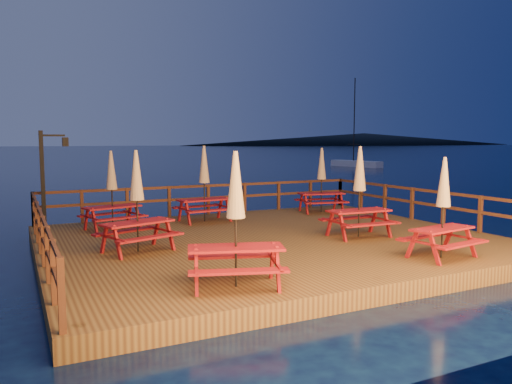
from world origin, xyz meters
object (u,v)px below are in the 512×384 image
lamp_post (48,170)px  sailboat (356,164)px  picnic_table_0 (236,217)px  picnic_table_1 (204,182)px  picnic_table_2 (137,199)px

lamp_post → sailboat: 45.95m
lamp_post → picnic_table_0: lamp_post is taller
lamp_post → picnic_table_1: 4.88m
picnic_table_1 → picnic_table_2: size_ratio=1.02×
lamp_post → picnic_table_2: bearing=-70.3°
picnic_table_0 → picnic_table_1: (2.07, 7.28, 0.00)m
picnic_table_2 → picnic_table_0: bearing=-93.3°
picnic_table_0 → picnic_table_1: 7.56m
sailboat → picnic_table_1: bearing=-144.4°
lamp_post → picnic_table_1: size_ratio=1.19×
lamp_post → sailboat: size_ratio=0.29×
sailboat → picnic_table_2: (-33.10, -34.66, 1.34)m
sailboat → picnic_table_1: size_ratio=4.11×
lamp_post → picnic_table_1: lamp_post is taller
picnic_table_2 → sailboat: bearing=28.4°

